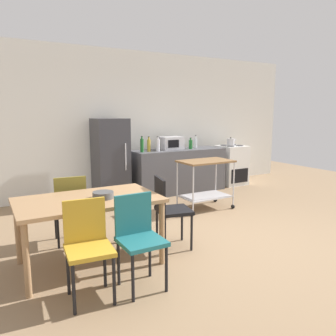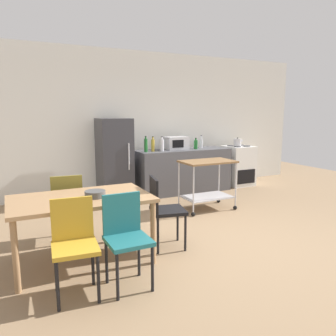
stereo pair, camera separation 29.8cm
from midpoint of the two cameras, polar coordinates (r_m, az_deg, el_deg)
The scene contains 19 objects.
ground_plane at distance 4.48m, azimuth 10.62°, elevation -12.37°, with size 12.00×12.00×0.00m, color #8C7051.
back_wall at distance 6.98m, azimuth -5.02°, elevation 7.84°, with size 8.40×0.12×2.90m, color silver.
kitchen_counter at distance 6.93m, azimuth 3.86°, elevation -0.47°, with size 2.00×0.64×0.90m, color #4C4C51.
dining_table at distance 3.72m, azimuth -12.58°, elevation -6.13°, with size 1.50×0.90×0.75m.
chair_black at distance 4.06m, azimuth 1.26°, elevation -6.81°, with size 0.47×0.47×0.89m.
chair_teal at distance 3.22m, azimuth -4.61°, elevation -11.28°, with size 0.40×0.40×0.89m.
chair_mustard at distance 3.14m, azimuth -13.26°, elevation -12.12°, with size 0.44×0.44×0.89m.
chair_olive at distance 4.40m, azimuth -15.22°, elevation -5.82°, with size 0.44×0.44×0.89m.
stove_oven at distance 7.77m, azimuth 13.10°, elevation 0.41°, with size 0.60×0.61×0.92m.
refrigerator at distance 6.38m, azimuth -7.91°, elevation 1.53°, with size 0.60×0.63×1.55m.
kitchen_cart at distance 5.70m, azimuth 8.31°, elevation -1.51°, with size 0.91×0.57×0.85m.
bottle_olive_oil at distance 6.40m, azimuth -2.53°, elevation 3.98°, with size 0.07×0.07×0.31m.
bottle_vinegar at distance 6.48m, azimuth -1.31°, elevation 3.98°, with size 0.07×0.07×0.30m.
bottle_wine at distance 6.54m, azimuth 0.26°, elevation 4.02°, with size 0.08×0.08×0.29m.
microwave at distance 6.88m, azimuth 2.63°, elevation 4.34°, with size 0.46×0.35×0.26m.
bottle_soy_sauce at distance 6.96m, azimuth 6.04°, elevation 4.09°, with size 0.08×0.08×0.23m.
bottle_hot_sauce at distance 7.17m, azimuth 6.95°, elevation 4.33°, with size 0.06×0.06×0.27m.
fruit_bowl at distance 3.65m, azimuth -10.21°, elevation -4.47°, with size 0.22×0.22×0.07m, color #4C4C4C.
kettle at distance 7.55m, azimuth 13.03°, elevation 4.35°, with size 0.24×0.17×0.19m.
Camera 2 is at (-2.39, -3.37, 1.67)m, focal length 35.25 mm.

